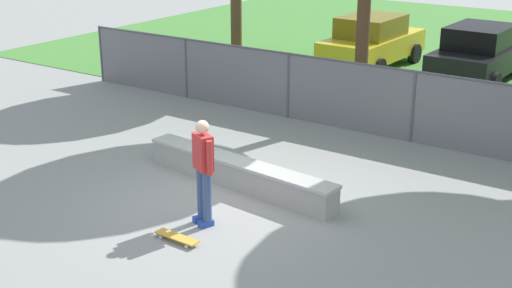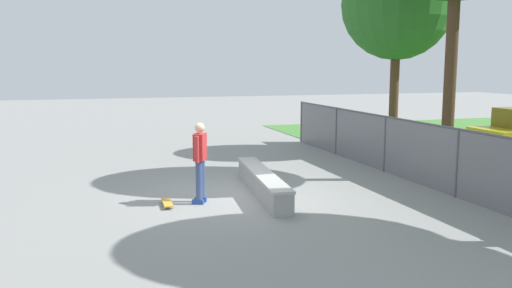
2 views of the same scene
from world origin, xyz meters
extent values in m
plane|color=gray|center=(0.00, 0.00, 0.00)|extent=(80.00, 80.00, 0.00)
cube|color=#999993|center=(-0.09, 0.78, 0.24)|extent=(4.28, 0.87, 0.48)
cube|color=#ADADA8|center=(-0.09, 0.78, 0.51)|extent=(4.32, 0.91, 0.06)
cube|color=#2647A5|center=(0.43, -0.90, 0.05)|extent=(0.22, 0.28, 0.10)
cube|color=#2647A5|center=(0.24, -0.80, 0.05)|extent=(0.22, 0.28, 0.10)
cylinder|color=#384C7A|center=(0.45, -0.87, 0.54)|extent=(0.15, 0.15, 0.88)
cylinder|color=#384C7A|center=(0.25, -0.77, 0.54)|extent=(0.15, 0.15, 0.88)
cube|color=red|center=(0.35, -0.82, 1.28)|extent=(0.44, 0.37, 0.60)
cylinder|color=red|center=(0.57, -0.93, 1.26)|extent=(0.10, 0.10, 0.58)
cylinder|color=red|center=(0.12, -0.71, 1.26)|extent=(0.10, 0.10, 0.58)
sphere|color=beige|center=(0.35, -0.82, 1.71)|extent=(0.22, 0.22, 0.22)
cube|color=gold|center=(0.38, -1.58, 0.08)|extent=(0.81, 0.22, 0.02)
cube|color=#B2B2B7|center=(0.11, -1.57, 0.06)|extent=(0.06, 0.14, 0.02)
cube|color=#B2B2B7|center=(0.65, -1.59, 0.06)|extent=(0.06, 0.14, 0.02)
cylinder|color=silver|center=(0.11, -1.49, 0.03)|extent=(0.05, 0.03, 0.05)
cylinder|color=silver|center=(0.11, -1.66, 0.03)|extent=(0.05, 0.03, 0.05)
cylinder|color=silver|center=(0.65, -1.51, 0.03)|extent=(0.05, 0.03, 0.05)
cylinder|color=silver|center=(0.65, -1.68, 0.03)|extent=(0.05, 0.03, 0.05)
cylinder|color=#4C4C51|center=(-8.07, 5.01, 0.82)|extent=(0.07, 0.07, 1.64)
cylinder|color=#4C4C51|center=(-4.84, 5.01, 0.82)|extent=(0.07, 0.07, 1.64)
cylinder|color=#4C4C51|center=(-1.61, 5.01, 0.82)|extent=(0.07, 0.07, 1.64)
cylinder|color=#4C4C51|center=(1.61, 5.01, 0.82)|extent=(0.07, 0.07, 1.64)
cylinder|color=#4C4C51|center=(0.00, 5.01, 1.61)|extent=(16.15, 0.05, 0.05)
cube|color=slate|center=(0.00, 5.01, 0.82)|extent=(16.15, 0.01, 1.64)
cylinder|color=#513823|center=(-4.71, 7.15, 1.87)|extent=(0.32, 0.32, 3.73)
sphere|color=#286623|center=(-4.71, 7.15, 5.17)|extent=(3.84, 3.84, 3.84)
cylinder|color=#47301E|center=(-0.19, 6.05, 2.62)|extent=(0.32, 0.32, 5.23)
cylinder|color=black|center=(-3.18, 9.85, 0.32)|extent=(0.24, 0.65, 0.64)
camera|label=1|loc=(7.01, -9.10, 5.21)|focal=48.90mm
camera|label=2|loc=(12.02, -3.13, 3.08)|focal=37.79mm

